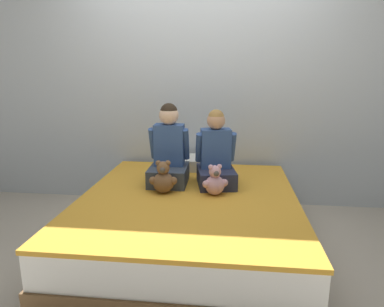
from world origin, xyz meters
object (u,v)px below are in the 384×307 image
Objects in this scene: teddy_bear_held_by_left_child at (163,179)px; teddy_bear_held_by_right_child at (215,182)px; child_on_right at (216,156)px; pillow_at_headboard at (198,163)px; bed at (189,221)px; child_on_left at (169,153)px.

teddy_bear_held_by_left_child is 0.40m from teddy_bear_held_by_right_child.
child_on_right is 1.27× the size of pillow_at_headboard.
bed is 0.80m from pillow_at_headboard.
child_on_left is 0.54m from pillow_at_headboard.
teddy_bear_held_by_right_child is 0.75m from pillow_at_headboard.
bed is 0.60m from child_on_left.
teddy_bear_held_by_right_child is at bearing -74.53° from pillow_at_headboard.
child_on_left is at bearing 85.54° from teddy_bear_held_by_left_child.
pillow_at_headboard reaches higher than bed.
bed is 2.79× the size of child_on_left.
child_on_left is at bearing -114.38° from pillow_at_headboard.
child_on_right is at bearing -0.93° from child_on_left.
child_on_left reaches higher than pillow_at_headboard.
child_on_right is at bearing 28.93° from teddy_bear_held_by_left_child.
pillow_at_headboard is at bearing 87.63° from teddy_bear_held_by_right_child.
bed is 3.00× the size of child_on_right.
teddy_bear_held_by_right_child is at bearing 11.14° from bed.
teddy_bear_held_by_left_child reaches higher than bed.
child_on_left is 0.31m from teddy_bear_held_by_left_child.
child_on_left is at bearing 124.46° from bed.
child_on_left is 1.07× the size of child_on_right.
child_on_left is 2.79× the size of teddy_bear_held_by_right_child.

